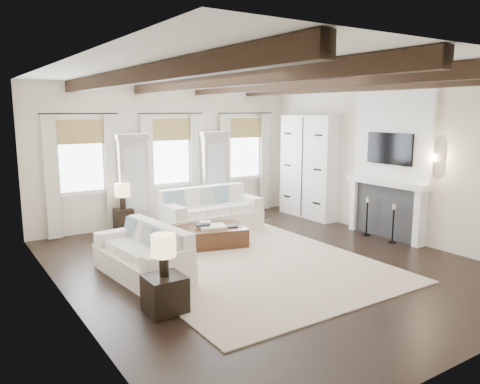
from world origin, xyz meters
TOP-DOWN VIEW (x-y plane):
  - ground at (0.00, 0.00)m, footprint 7.50×7.50m
  - room_shell at (0.75, 0.90)m, footprint 6.54×7.54m
  - area_rug at (-0.25, 0.28)m, footprint 3.87×5.00m
  - sofa_back at (0.36, 2.54)m, footprint 2.19×1.01m
  - sofa_left at (-1.94, 0.57)m, footprint 1.04×1.97m
  - ottoman at (-0.29, 1.48)m, footprint 1.60×1.22m
  - tray at (-0.22, 1.41)m, footprint 0.58×0.50m
  - book_lower at (-0.39, 1.50)m, footprint 0.30×0.26m
  - book_upper at (-0.32, 1.53)m, footprint 0.26×0.22m
  - book_loose at (0.10, 1.24)m, footprint 0.28×0.24m
  - side_table_front at (-2.27, -0.88)m, footprint 0.49×0.49m
  - lamp_front at (-2.27, -0.88)m, footprint 0.32×0.32m
  - side_table_back at (-1.32, 3.33)m, footprint 0.36×0.36m
  - lamp_back at (-1.32, 3.33)m, footprint 0.32×0.32m
  - candlestick_near at (2.90, -0.37)m, footprint 0.16×0.16m
  - candlestick_far at (2.90, 0.31)m, footprint 0.17×0.17m

SIDE VIEW (x-z plane):
  - ground at x=0.00m, z-range 0.00..0.00m
  - area_rug at x=-0.25m, z-range 0.00..0.02m
  - ottoman at x=-0.29m, z-range 0.00..0.37m
  - side_table_front at x=-2.27m, z-range 0.00..0.49m
  - side_table_back at x=-1.32m, z-range 0.00..0.53m
  - candlestick_near at x=2.90m, z-range -0.07..0.72m
  - sofa_left at x=-1.94m, z-range -0.07..0.74m
  - candlestick_far at x=2.90m, z-range -0.07..0.75m
  - sofa_back at x=0.36m, z-range -0.09..0.85m
  - book_loose at x=0.10m, z-range 0.37..0.40m
  - tray at x=-0.22m, z-range 0.37..0.41m
  - book_lower at x=-0.39m, z-range 0.41..0.45m
  - book_upper at x=-0.32m, z-range 0.45..0.48m
  - lamp_front at x=-2.27m, z-range 0.59..1.15m
  - lamp_back at x=-1.32m, z-range 0.63..1.18m
  - room_shell at x=0.75m, z-range 0.28..3.50m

